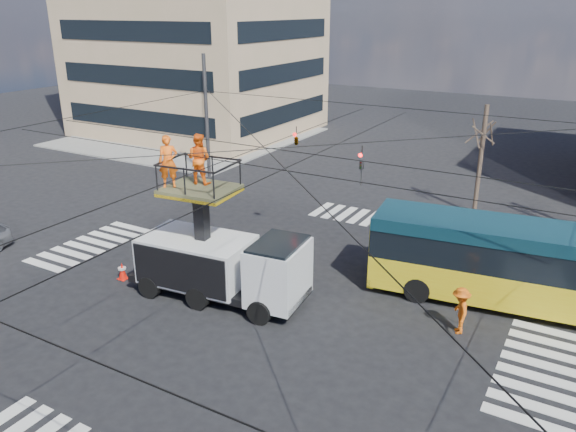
{
  "coord_description": "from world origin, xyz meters",
  "views": [
    {
      "loc": [
        10.51,
        -16.72,
        10.67
      ],
      "look_at": [
        -0.78,
        2.99,
        2.21
      ],
      "focal_mm": 35.0,
      "sensor_mm": 36.0,
      "label": 1
    }
  ],
  "objects_px": {
    "utility_truck": "(221,248)",
    "city_bus": "(551,269)",
    "traffic_cone": "(122,271)",
    "worker_ground": "(179,261)",
    "flagger": "(460,311)"
  },
  "relations": [
    {
      "from": "traffic_cone",
      "to": "flagger",
      "type": "distance_m",
      "value": 13.51
    },
    {
      "from": "worker_ground",
      "to": "traffic_cone",
      "type": "bearing_deg",
      "value": 102.2
    },
    {
      "from": "traffic_cone",
      "to": "worker_ground",
      "type": "xyz_separation_m",
      "value": [
        2.12,
        1.13,
        0.47
      ]
    },
    {
      "from": "utility_truck",
      "to": "worker_ground",
      "type": "height_order",
      "value": "utility_truck"
    },
    {
      "from": "city_bus",
      "to": "traffic_cone",
      "type": "xyz_separation_m",
      "value": [
        -15.63,
        -5.94,
        -1.35
      ]
    },
    {
      "from": "traffic_cone",
      "to": "worker_ground",
      "type": "distance_m",
      "value": 2.45
    },
    {
      "from": "utility_truck",
      "to": "city_bus",
      "type": "bearing_deg",
      "value": 19.3
    },
    {
      "from": "utility_truck",
      "to": "worker_ground",
      "type": "xyz_separation_m",
      "value": [
        -2.44,
        0.32,
        -1.23
      ]
    },
    {
      "from": "utility_truck",
      "to": "worker_ground",
      "type": "relative_size",
      "value": 4.27
    },
    {
      "from": "utility_truck",
      "to": "flagger",
      "type": "relative_size",
      "value": 4.21
    },
    {
      "from": "utility_truck",
      "to": "city_bus",
      "type": "height_order",
      "value": "utility_truck"
    },
    {
      "from": "traffic_cone",
      "to": "flagger",
      "type": "bearing_deg",
      "value": 12.05
    },
    {
      "from": "traffic_cone",
      "to": "flagger",
      "type": "relative_size",
      "value": 0.44
    },
    {
      "from": "utility_truck",
      "to": "flagger",
      "type": "xyz_separation_m",
      "value": [
        8.64,
        2.02,
        -1.22
      ]
    },
    {
      "from": "utility_truck",
      "to": "city_bus",
      "type": "distance_m",
      "value": 12.21
    }
  ]
}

